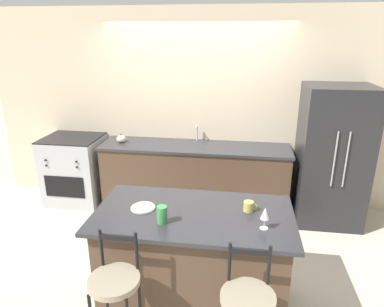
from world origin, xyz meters
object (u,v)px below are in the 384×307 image
Objects in this scene: coffee_mug at (249,206)px; dinner_plate at (143,207)px; oven_range at (75,169)px; tumbler_cup at (162,215)px; pumpkin_decoration at (121,139)px; bar_stool_near at (116,295)px; wine_glass at (265,214)px; refrigerator at (332,156)px.

dinner_plate is at bearing -174.37° from coffee_mug.
oven_range is 8.34× the size of coffee_mug.
tumbler_cup is 2.28m from pumpkin_decoration.
bar_stool_near is at bearing -116.41° from tumbler_cup.
tumbler_cup reaches higher than coffee_mug.
bar_stool_near reaches higher than coffee_mug.
coffee_mug is 2.45m from pumpkin_decoration.
oven_range is 7.57× the size of pumpkin_decoration.
bar_stool_near is 5.81× the size of wine_glass.
bar_stool_near is 0.66m from tumbler_cup.
oven_range is at bearing 121.95° from bar_stool_near.
dinner_plate is (-1.95, -1.76, 0.05)m from refrigerator.
coffee_mug is at bearing 39.96° from bar_stool_near.
refrigerator is 1.98m from coffee_mug.
refrigerator is 2.79m from pumpkin_decoration.
bar_stool_near is 8.99× the size of coffee_mug.
tumbler_cup is (0.22, -0.20, 0.06)m from dinner_plate.
oven_range is 3.29m from wine_glass.
wine_glass reaches higher than tumbler_cup.
dinner_plate is 1.50× the size of tumbler_cup.
tumbler_cup is (0.24, 0.48, 0.40)m from bar_stool_near.
dinner_plate is 1.84× the size of coffee_mug.
pumpkin_decoration is (-2.79, 0.05, 0.08)m from refrigerator.
coffee_mug is (2.46, -1.70, 0.49)m from oven_range.
coffee_mug is at bearing 113.58° from wine_glass.
bar_stool_near reaches higher than dinner_plate.
dinner_plate is 1.67× the size of pumpkin_decoration.
refrigerator is 9.86× the size of wine_glass.
dinner_plate is 0.90m from coffee_mug.
refrigerator is 8.31× the size of dinner_plate.
oven_range is at bearing 131.09° from dinner_plate.
wine_glass is at bearing 2.11° from tumbler_cup.
bar_stool_near is at bearing -91.67° from dinner_plate.
pumpkin_decoration is (-0.82, 2.50, 0.37)m from bar_stool_near.
bar_stool_near reaches higher than oven_range.
bar_stool_near is (-1.97, -2.44, -0.29)m from refrigerator.
wine_glass is (1.03, 0.51, 0.45)m from bar_stool_near.
oven_range is at bearing 142.66° from wine_glass.
wine_glass reaches higher than oven_range.
dinner_plate is at bearing -65.26° from pumpkin_decoration.
wine_glass is at bearing -66.42° from coffee_mug.
bar_stool_near is 1.25m from coffee_mug.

